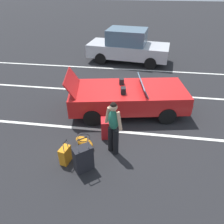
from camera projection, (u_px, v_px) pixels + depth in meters
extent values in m
plane|color=black|center=(127.00, 111.00, 7.93)|extent=(80.00, 80.00, 0.00)
cube|color=silver|center=(124.00, 132.00, 6.87)|extent=(18.00, 0.12, 0.01)
cube|color=silver|center=(130.00, 93.00, 9.10)|extent=(18.00, 0.12, 0.01)
cube|color=silver|center=(133.00, 70.00, 11.33)|extent=(18.00, 0.12, 0.01)
cube|color=red|center=(128.00, 96.00, 7.59)|extent=(4.35, 2.47, 0.64)
cube|color=red|center=(167.00, 98.00, 7.70)|extent=(1.59, 1.88, 0.38)
cube|color=slate|center=(143.00, 84.00, 7.35)|extent=(0.46, 1.56, 0.31)
cube|color=black|center=(122.00, 81.00, 7.66)|extent=(0.20, 0.25, 0.22)
cube|color=black|center=(123.00, 91.00, 7.04)|extent=(0.20, 0.25, 0.22)
cube|color=red|center=(72.00, 82.00, 7.20)|extent=(0.62, 1.54, 0.56)
cylinder|color=black|center=(157.00, 93.00, 8.49)|extent=(0.63, 0.32, 0.60)
cylinder|color=black|center=(167.00, 116.00, 7.14)|extent=(0.63, 0.32, 0.60)
cylinder|color=black|center=(94.00, 94.00, 8.40)|extent=(0.63, 0.32, 0.60)
cylinder|color=black|center=(92.00, 117.00, 7.05)|extent=(0.63, 0.32, 0.60)
cube|color=black|center=(83.00, 159.00, 5.38)|extent=(0.55, 0.52, 0.74)
cube|color=black|center=(81.00, 157.00, 5.51)|extent=(0.31, 0.26, 0.41)
cylinder|color=gray|center=(78.00, 146.00, 4.96)|extent=(0.03, 0.03, 0.36)
cylinder|color=gray|center=(88.00, 142.00, 5.08)|extent=(0.03, 0.03, 0.36)
cylinder|color=black|center=(82.00, 139.00, 4.92)|extent=(0.22, 0.19, 0.03)
sphere|color=black|center=(80.00, 173.00, 5.42)|extent=(0.04, 0.04, 0.04)
sphere|color=black|center=(92.00, 168.00, 5.57)|extent=(0.04, 0.04, 0.04)
cube|color=red|center=(105.00, 128.00, 6.54)|extent=(0.32, 0.44, 0.62)
sphere|color=black|center=(102.00, 133.00, 6.81)|extent=(0.04, 0.04, 0.04)
sphere|color=black|center=(102.00, 138.00, 6.57)|extent=(0.04, 0.04, 0.04)
cube|color=orange|center=(65.00, 155.00, 5.65)|extent=(0.27, 0.38, 0.50)
cube|color=#A25F13|center=(62.00, 155.00, 5.70)|extent=(0.08, 0.27, 0.28)
cylinder|color=gray|center=(63.00, 148.00, 5.35)|extent=(0.02, 0.02, 0.24)
cylinder|color=gray|center=(67.00, 143.00, 5.50)|extent=(0.02, 0.02, 0.24)
cylinder|color=black|center=(65.00, 142.00, 5.36)|extent=(0.07, 0.19, 0.03)
sphere|color=black|center=(66.00, 165.00, 5.66)|extent=(0.04, 0.04, 0.04)
sphere|color=black|center=(71.00, 159.00, 5.84)|extent=(0.04, 0.04, 0.04)
ellipsoid|color=orange|center=(84.00, 142.00, 6.22)|extent=(0.70, 0.58, 0.30)
torus|color=black|center=(84.00, 138.00, 6.12)|extent=(0.51, 0.51, 0.02)
cylinder|color=black|center=(111.00, 139.00, 5.96)|extent=(0.21, 0.21, 0.82)
cylinder|color=black|center=(116.00, 142.00, 5.84)|extent=(0.21, 0.21, 0.82)
ellipsoid|color=#267259|center=(113.00, 120.00, 5.51)|extent=(0.39, 0.36, 0.60)
sphere|color=tan|center=(113.00, 107.00, 5.29)|extent=(0.21, 0.21, 0.21)
sphere|color=black|center=(113.00, 106.00, 5.27)|extent=(0.18, 0.18, 0.18)
cylinder|color=tan|center=(108.00, 115.00, 5.59)|extent=(0.21, 0.18, 0.53)
cylinder|color=tan|center=(119.00, 121.00, 5.36)|extent=(0.21, 0.18, 0.53)
cube|color=#B2B2B7|center=(128.00, 50.00, 12.03)|extent=(4.69, 2.35, 0.70)
cube|color=slate|center=(127.00, 36.00, 11.64)|extent=(2.29, 1.87, 0.80)
cylinder|color=black|center=(154.00, 54.00, 12.59)|extent=(0.66, 0.30, 0.64)
cylinder|color=black|center=(150.00, 63.00, 11.25)|extent=(0.66, 0.30, 0.64)
cylinder|color=black|center=(109.00, 50.00, 13.20)|extent=(0.66, 0.30, 0.64)
cylinder|color=black|center=(101.00, 59.00, 11.87)|extent=(0.66, 0.30, 0.64)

